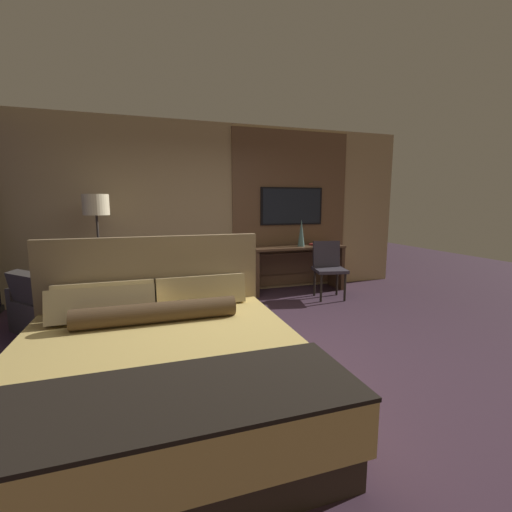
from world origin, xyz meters
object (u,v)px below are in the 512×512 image
bed (160,367)px  desk_chair (328,264)px  vase_tall (301,233)px  floor_lamp (96,214)px  book (316,244)px  tv (292,206)px  armchair_by_window (59,308)px  desk (296,261)px

bed → desk_chair: (2.73, 2.34, 0.22)m
desk_chair → vase_tall: size_ratio=2.00×
floor_lamp → book: floor_lamp is taller
desk_chair → vase_tall: vase_tall is taller
bed → book: bed is taller
bed → tv: 4.10m
tv → armchair_by_window: 3.85m
floor_lamp → book: bearing=3.8°
tv → armchair_by_window: size_ratio=0.99×
armchair_by_window → vase_tall: bearing=-121.9°
desk_chair → floor_lamp: 3.51m
bed → floor_lamp: bearing=104.3°
desk → tv: bearing=90.0°
tv → armchair_by_window: tv is taller
bed → vase_tall: (2.47, 2.82, 0.69)m
desk_chair → book: size_ratio=3.65×
tv → vase_tall: size_ratio=2.53×
desk → book: bearing=-3.4°
bed → book: (2.80, 2.88, 0.48)m
bed → desk_chair: bed is taller
bed → floor_lamp: size_ratio=1.31×
desk → armchair_by_window: 3.62m
bed → vase_tall: 3.81m
tv → armchair_by_window: bearing=-163.8°
bed → vase_tall: vase_tall is taller
desk_chair → bed: bearing=-127.9°
desk → tv: size_ratio=1.41×
bed → desk_chair: bearing=40.5°
tv → armchair_by_window: (-3.51, -1.02, -1.21)m
tv → book: size_ratio=4.63×
tv → desk_chair: (0.31, -0.77, -0.92)m
desk_chair → armchair_by_window: bearing=-164.7°
armchair_by_window → floor_lamp: floor_lamp is taller
vase_tall → tv: bearing=100.9°
desk → book: (0.38, -0.02, 0.28)m
desk → floor_lamp: floor_lamp is taller
desk → floor_lamp: size_ratio=1.00×
vase_tall → desk_chair: bearing=-61.8°
desk → desk_chair: (0.31, -0.56, 0.02)m
bed → armchair_by_window: size_ratio=1.84×
vase_tall → desk: bearing=124.4°
floor_lamp → book: size_ratio=6.57×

